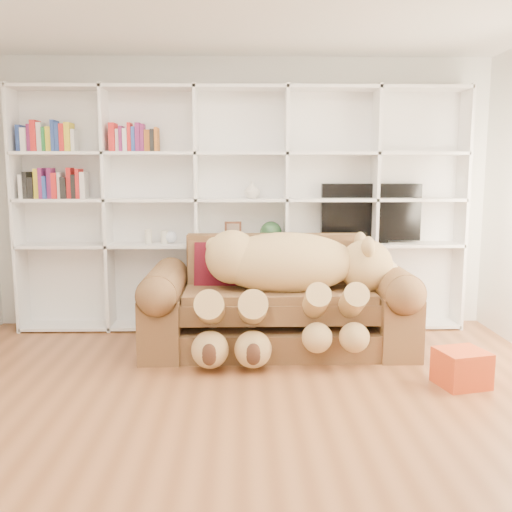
{
  "coord_description": "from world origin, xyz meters",
  "views": [
    {
      "loc": [
        0.01,
        -3.35,
        1.6
      ],
      "look_at": [
        0.13,
        1.63,
        0.84
      ],
      "focal_mm": 40.0,
      "sensor_mm": 36.0,
      "label": 1
    }
  ],
  "objects_px": {
    "sofa": "(278,307)",
    "gift_box": "(462,368)",
    "teddy_bear": "(288,276)",
    "tv": "(371,214)"
  },
  "relations": [
    {
      "from": "sofa",
      "to": "gift_box",
      "type": "distance_m",
      "value": 1.65
    },
    {
      "from": "gift_box",
      "to": "tv",
      "type": "xyz_separation_m",
      "value": [
        -0.33,
        1.68,
        1.02
      ]
    },
    {
      "from": "teddy_bear",
      "to": "tv",
      "type": "distance_m",
      "value": 1.36
    },
    {
      "from": "sofa",
      "to": "teddy_bear",
      "type": "height_order",
      "value": "teddy_bear"
    },
    {
      "from": "teddy_bear",
      "to": "tv",
      "type": "relative_size",
      "value": 1.8
    },
    {
      "from": "sofa",
      "to": "tv",
      "type": "bearing_deg",
      "value": 35.95
    },
    {
      "from": "sofa",
      "to": "gift_box",
      "type": "bearing_deg",
      "value": -36.39
    },
    {
      "from": "teddy_bear",
      "to": "tv",
      "type": "xyz_separation_m",
      "value": [
        0.9,
        0.91,
        0.46
      ]
    },
    {
      "from": "sofa",
      "to": "teddy_bear",
      "type": "bearing_deg",
      "value": -69.37
    },
    {
      "from": "tv",
      "to": "sofa",
      "type": "bearing_deg",
      "value": -144.05
    }
  ]
}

